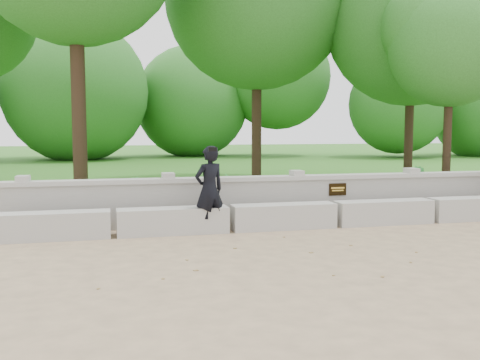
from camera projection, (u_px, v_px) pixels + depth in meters
name	position (u px, v px, depth m)	size (l,w,h in m)	color
ground	(386.00, 248.00, 8.09)	(80.00, 80.00, 0.00)	tan
lawn	(212.00, 171.00, 21.61)	(40.00, 22.00, 0.25)	#27721E
concrete_bench	(335.00, 214.00, 9.91)	(11.90, 0.45, 0.45)	#ACAAA3
parapet_wall	(320.00, 197.00, 10.56)	(12.50, 0.35, 0.90)	#A29F99
man_main	(209.00, 190.00, 9.19)	(0.65, 0.61, 1.52)	black
tree_near_right	(451.00, 36.00, 12.83)	(2.99, 2.99, 5.29)	#382619
tree_right	(413.00, 5.00, 15.29)	(5.01, 5.01, 7.60)	#382619
shrub_a	(230.00, 189.00, 10.91)	(0.34, 0.23, 0.65)	green
shrub_b	(421.00, 181.00, 12.48)	(0.38, 0.30, 0.69)	green
shrub_d	(133.00, 190.00, 11.22)	(0.31, 0.28, 0.55)	green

